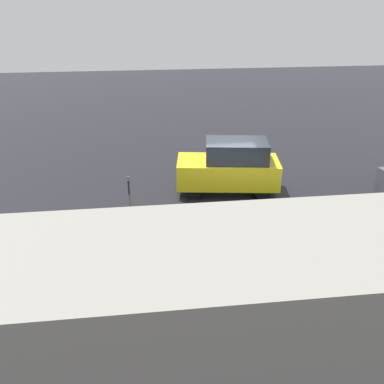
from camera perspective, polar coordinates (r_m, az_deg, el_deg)
The scene contains 8 objects.
ground_plane at distance 16.79m, azimuth 4.75°, elevation -0.19°, with size 60.00×60.00×0.00m, color black.
kerb_strip at distance 13.21m, azimuth 8.38°, elevation -7.83°, with size 24.00×3.20×0.04m, color gray.
moving_hatchback at distance 16.63m, azimuth 5.11°, elevation 3.40°, with size 4.10×2.25×2.06m.
fire_hydrant at distance 13.64m, azimuth -4.88°, elevation -4.64°, with size 0.42×0.31×0.80m.
pedestrian at distance 13.26m, azimuth -8.58°, elevation -4.38°, with size 0.34×0.54×1.22m.
metal_railing at distance 11.87m, azimuth 13.06°, elevation -8.29°, with size 11.03×0.04×1.05m.
sign_post at distance 12.60m, azimuth -8.28°, elevation -1.40°, with size 0.07×0.44×2.40m.
building_block at distance 6.95m, azimuth 6.60°, elevation -21.49°, with size 13.04×2.40×4.20m, color gray.
Camera 1 is at (3.24, 14.85, 7.13)m, focal length 40.00 mm.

